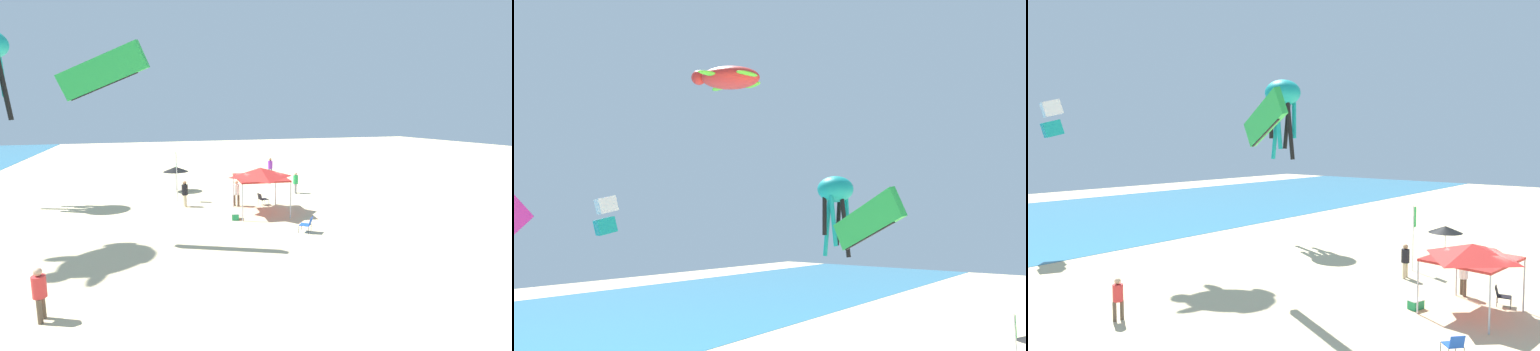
% 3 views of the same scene
% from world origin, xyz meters
% --- Properties ---
extents(ocean_strip, '(120.00, 28.98, 0.02)m').
position_xyz_m(ocean_strip, '(0.00, 35.58, 0.01)').
color(ocean_strip, teal).
rests_on(ocean_strip, ground).
extents(banner_flag, '(0.36, 0.06, 3.51)m').
position_xyz_m(banner_flag, '(3.58, 4.74, 2.11)').
color(banner_flag, silver).
rests_on(banner_flag, ground).
extents(kite_octopus_teal, '(2.53, 2.53, 5.63)m').
position_xyz_m(kite_octopus_teal, '(6.00, 15.84, 10.01)').
color(kite_octopus_teal, teal).
extents(kite_turtle_red, '(5.06, 5.09, 1.79)m').
position_xyz_m(kite_turtle_red, '(-0.41, 20.16, 17.63)').
color(kite_turtle_red, red).
extents(kite_box_white, '(1.53, 1.37, 2.53)m').
position_xyz_m(kite_box_white, '(-5.79, 25.55, 8.37)').
color(kite_box_white, white).
extents(kite_parafoil_green, '(1.99, 4.05, 2.59)m').
position_xyz_m(kite_parafoil_green, '(-3.93, 8.62, 7.84)').
color(kite_parafoil_green, green).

